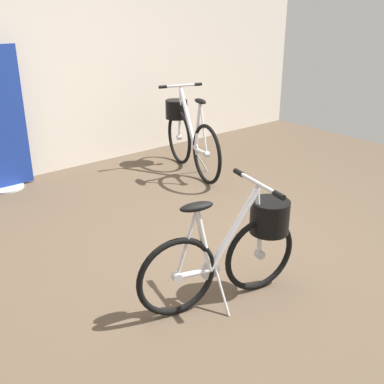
% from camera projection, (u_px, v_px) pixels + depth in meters
% --- Properties ---
extents(ground_plane, '(7.78, 7.78, 0.00)m').
position_uv_depth(ground_plane, '(223.00, 261.00, 3.55)').
color(ground_plane, brown).
extents(back_wall, '(7.78, 0.10, 3.13)m').
position_uv_depth(back_wall, '(46.00, 30.00, 4.96)').
color(back_wall, silver).
rests_on(back_wall, ground_plane).
extents(folding_bike_foreground, '(1.13, 0.52, 0.81)m').
position_uv_depth(folding_bike_foreground, '(238.00, 244.00, 3.00)').
color(folding_bike_foreground, black).
rests_on(folding_bike_foreground, ground_plane).
extents(display_bike_left, '(0.54, 1.36, 0.97)m').
position_uv_depth(display_bike_left, '(188.00, 133.00, 5.35)').
color(display_bike_left, black).
rests_on(display_bike_left, ground_plane).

